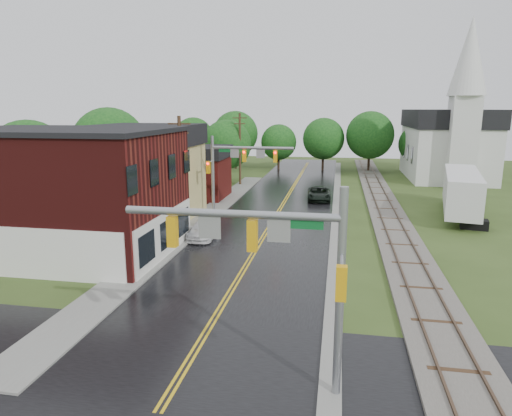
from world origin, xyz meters
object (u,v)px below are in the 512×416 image
(traffic_signal_near, at_px, (275,252))
(suv_dark, at_px, (319,194))
(traffic_signal_far, at_px, (236,162))
(semi_trailer, at_px, (462,190))
(utility_pole_c, at_px, (240,148))
(church, at_px, (449,137))
(pickup_white, at_px, (204,229))
(tree_left_a, at_px, (31,163))
(brick_building, at_px, (64,192))
(utility_pole_b, at_px, (181,171))
(tree_left_e, at_px, (228,146))
(tree_left_b, at_px, (111,146))
(tree_left_c, at_px, (175,152))

(traffic_signal_near, xyz_separation_m, suv_dark, (0.03, 33.78, -4.27))
(traffic_signal_far, xyz_separation_m, semi_trailer, (19.87, 3.93, -2.61))
(utility_pole_c, distance_m, suv_dark, 13.78)
(church, distance_m, pickup_white, 41.99)
(church, bearing_deg, tree_left_a, -141.37)
(brick_building, height_order, pickup_white, brick_building)
(utility_pole_b, bearing_deg, tree_left_e, 94.90)
(church, bearing_deg, utility_pole_b, -130.18)
(semi_trailer, bearing_deg, tree_left_b, 178.38)
(utility_pole_c, distance_m, pickup_white, 24.52)
(brick_building, relative_size, church, 0.71)
(church, bearing_deg, semi_trailer, -98.97)
(tree_left_a, relative_size, pickup_white, 1.92)
(tree_left_b, bearing_deg, church, 29.99)
(tree_left_e, bearing_deg, church, 15.20)
(brick_building, height_order, utility_pole_b, utility_pole_b)
(church, xyz_separation_m, utility_pole_b, (-26.80, -31.74, -1.11))
(church, distance_m, traffic_signal_far, 35.59)
(brick_building, xyz_separation_m, tree_left_c, (-1.36, 24.90, 0.36))
(traffic_signal_far, bearing_deg, tree_left_b, 161.19)
(traffic_signal_far, bearing_deg, pickup_white, -97.38)
(brick_building, distance_m, utility_pole_b, 9.03)
(brick_building, distance_m, pickup_white, 10.11)
(tree_left_e, distance_m, pickup_white, 26.66)
(tree_left_c, bearing_deg, pickup_white, -64.62)
(tree_left_b, distance_m, suv_dark, 22.27)
(utility_pole_b, height_order, tree_left_c, utility_pole_b)
(tree_left_b, bearing_deg, brick_building, -72.39)
(utility_pole_b, height_order, utility_pole_c, same)
(utility_pole_c, height_order, tree_left_a, utility_pole_c)
(traffic_signal_near, bearing_deg, tree_left_a, 139.53)
(tree_left_c, height_order, tree_left_e, tree_left_e)
(tree_left_c, height_order, semi_trailer, tree_left_c)
(tree_left_b, bearing_deg, utility_pole_b, -41.86)
(tree_left_c, relative_size, pickup_white, 1.70)
(brick_building, xyz_separation_m, utility_pole_c, (5.68, 29.00, 0.57))
(church, relative_size, utility_pole_b, 2.22)
(traffic_signal_far, height_order, pickup_white, traffic_signal_far)
(tree_left_a, relative_size, tree_left_e, 1.06)
(tree_left_a, xyz_separation_m, tree_left_e, (11.00, 24.00, -0.30))
(brick_building, distance_m, suv_dark, 26.44)
(utility_pole_b, height_order, pickup_white, utility_pole_b)
(utility_pole_c, bearing_deg, brick_building, -101.09)
(semi_trailer, bearing_deg, church, 81.03)
(church, xyz_separation_m, utility_pole_c, (-26.80, -9.74, -1.11))
(tree_left_b, relative_size, tree_left_c, 1.27)
(tree_left_e, height_order, semi_trailer, tree_left_e)
(brick_building, height_order, traffic_signal_near, brick_building)
(traffic_signal_far, relative_size, tree_left_e, 0.90)
(tree_left_e, xyz_separation_m, semi_trailer, (25.25, -14.97, -2.45))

